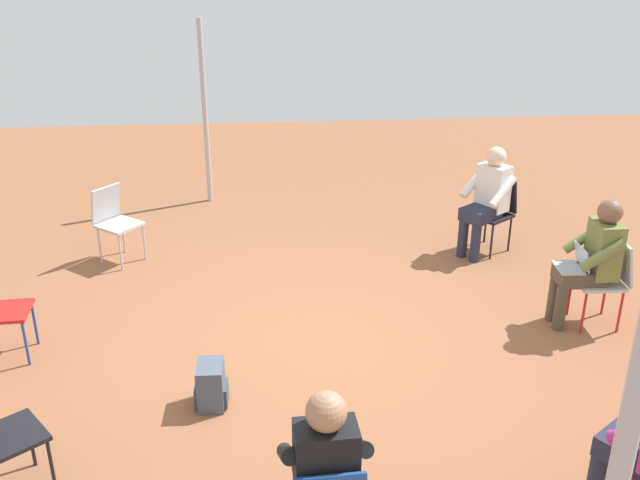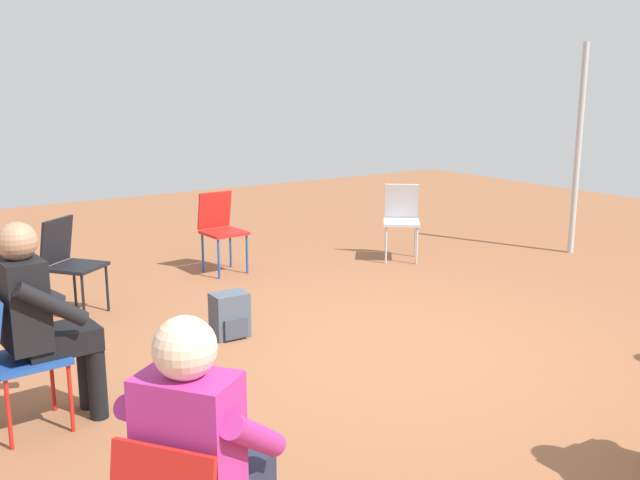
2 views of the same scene
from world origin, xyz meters
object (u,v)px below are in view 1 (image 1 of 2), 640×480
Objects in this scene: chair_northeast at (115,219)px; person_in_black at (323,466)px; backpack_near_laptop_user at (211,387)px; person_with_laptop at (592,257)px; person_in_white at (487,196)px; chair_southeast at (495,209)px; chair_south at (607,276)px.

person_in_black reaches higher than chair_northeast.
backpack_near_laptop_user is at bearing 62.23° from chair_northeast.
backpack_near_laptop_user is (-0.97, 3.41, -0.53)m from person_with_laptop.
person_with_laptop and person_in_white have the same top height.
person_in_black is 3.44× the size of backpack_near_laptop_user.
backpack_near_laptop_user is at bearing 107.77° from person_with_laptop.
person_in_white is at bearing -48.13° from backpack_near_laptop_user.
person_with_laptop is 1.00× the size of person_in_black.
chair_southeast is 1.84m from chair_south.
person_in_white reaches higher than backpack_near_laptop_user.
person_in_black is (-2.54, 2.67, 0.00)m from person_with_laptop.
backpack_near_laptop_user is (-2.80, -1.19, -0.34)m from chair_northeast.
chair_south is at bearing -90.00° from person_with_laptop.
chair_south is 1.80m from person_in_white.
chair_southeast is at bearing 17.44° from chair_south.
chair_northeast is 4.15m from person_in_white.
chair_northeast is at bearing 70.80° from chair_south.
person_in_white is at bearing 126.98° from chair_northeast.
person_in_white and person_in_black have the same top height.
chair_southeast is 1.81m from person_with_laptop.
person_with_laptop reaches higher than chair_northeast.
person_in_black is (-4.21, 2.21, 0.00)m from person_in_white.
chair_south is 0.26m from person_with_laptop.
person_in_white is (-0.16, -4.14, 0.20)m from chair_northeast.
chair_southeast reaches higher than backpack_near_laptop_user.
chair_south is 0.69× the size of person_in_white.
chair_southeast and chair_northeast have the same top height.
chair_northeast is 4.95m from person_with_laptop.
chair_northeast reaches higher than backpack_near_laptop_user.
chair_southeast and chair_south have the same top height.
person_with_laptop is 1.73m from person_in_white.
person_with_laptop reaches higher than chair_southeast.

